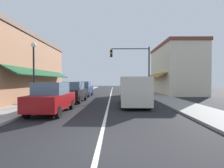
# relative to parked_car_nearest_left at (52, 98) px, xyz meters

# --- Properties ---
(ground_plane) EXTENTS (80.00, 80.00, 0.00)m
(ground_plane) POSITION_rel_parked_car_nearest_left_xyz_m (3.13, 12.87, -0.88)
(ground_plane) COLOR black
(sidewalk_left) EXTENTS (2.60, 56.00, 0.12)m
(sidewalk_left) POSITION_rel_parked_car_nearest_left_xyz_m (-2.37, 12.87, -0.82)
(sidewalk_left) COLOR #A39E99
(sidewalk_left) RESTS_ON ground
(sidewalk_right) EXTENTS (2.60, 56.00, 0.12)m
(sidewalk_right) POSITION_rel_parked_car_nearest_left_xyz_m (8.63, 12.87, -0.82)
(sidewalk_right) COLOR gray
(sidewalk_right) RESTS_ON ground
(lane_center_stripe) EXTENTS (0.14, 52.00, 0.01)m
(lane_center_stripe) POSITION_rel_parked_car_nearest_left_xyz_m (3.13, 12.87, -0.88)
(lane_center_stripe) COLOR silver
(lane_center_stripe) RESTS_ON ground
(storefront_left_block) EXTENTS (7.10, 14.20, 6.18)m
(storefront_left_block) POSITION_rel_parked_car_nearest_left_xyz_m (-6.56, 6.87, 2.22)
(storefront_left_block) COLOR #9E6B4C
(storefront_left_block) RESTS_ON ground
(storefront_right_block) EXTENTS (6.00, 10.20, 6.87)m
(storefront_right_block) POSITION_rel_parked_car_nearest_left_xyz_m (12.27, 14.87, 2.56)
(storefront_right_block) COLOR beige
(storefront_right_block) RESTS_ON ground
(parked_car_nearest_left) EXTENTS (1.79, 4.11, 1.77)m
(parked_car_nearest_left) POSITION_rel_parked_car_nearest_left_xyz_m (0.00, 0.00, 0.00)
(parked_car_nearest_left) COLOR maroon
(parked_car_nearest_left) RESTS_ON ground
(parked_car_second_left) EXTENTS (1.85, 4.13, 1.77)m
(parked_car_second_left) POSITION_rel_parked_car_nearest_left_xyz_m (0.03, 5.16, 0.00)
(parked_car_second_left) COLOR black
(parked_car_second_left) RESTS_ON ground
(parked_car_third_left) EXTENTS (1.85, 4.13, 1.77)m
(parked_car_third_left) POSITION_rel_parked_car_nearest_left_xyz_m (-0.08, 10.79, 0.00)
(parked_car_third_left) COLOR navy
(parked_car_third_left) RESTS_ON ground
(van_in_lane) EXTENTS (2.09, 5.22, 2.12)m
(van_in_lane) POSITION_rel_parked_car_nearest_left_xyz_m (5.02, 3.03, 0.27)
(van_in_lane) COLOR beige
(van_in_lane) RESTS_ON ground
(traffic_signal_mast_arm) EXTENTS (4.94, 0.50, 6.10)m
(traffic_signal_mast_arm) POSITION_rel_parked_car_nearest_left_xyz_m (6.30, 11.67, 3.26)
(traffic_signal_mast_arm) COLOR #333333
(traffic_signal_mast_arm) RESTS_ON ground
(street_lamp_left_near) EXTENTS (0.36, 0.36, 4.51)m
(street_lamp_left_near) POSITION_rel_parked_car_nearest_left_xyz_m (-1.97, 1.98, 2.19)
(street_lamp_left_near) COLOR black
(street_lamp_left_near) RESTS_ON ground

